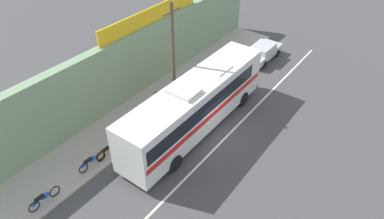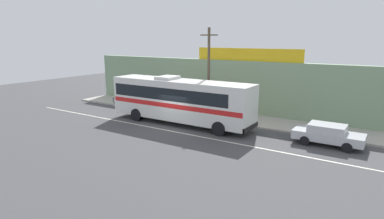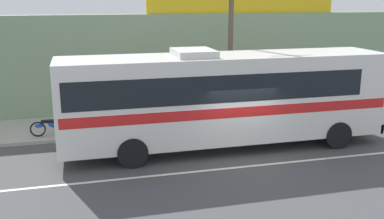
{
  "view_description": "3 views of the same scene",
  "coord_description": "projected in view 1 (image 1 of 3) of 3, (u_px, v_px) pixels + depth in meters",
  "views": [
    {
      "loc": [
        -14.28,
        -8.81,
        14.77
      ],
      "look_at": [
        -0.99,
        1.0,
        2.17
      ],
      "focal_mm": 32.25,
      "sensor_mm": 36.0,
      "label": 1
    },
    {
      "loc": [
        14.13,
        -19.22,
        6.77
      ],
      "look_at": [
        0.68,
        1.63,
        1.23
      ],
      "focal_mm": 30.0,
      "sensor_mm": 36.0,
      "label": 2
    },
    {
      "loc": [
        -5.42,
        -13.86,
        5.59
      ],
      "look_at": [
        -1.22,
        2.32,
        1.3
      ],
      "focal_mm": 41.13,
      "sensor_mm": 36.0,
      "label": 3
    }
  ],
  "objects": [
    {
      "name": "parked_car",
      "position": [
        263.0,
        52.0,
        29.69
      ],
      "size": [
        4.29,
        1.85,
        1.37
      ],
      "color": "#B7BABF",
      "rests_on": "ground_plane"
    },
    {
      "name": "intercity_bus",
      "position": [
        195.0,
        104.0,
        21.41
      ],
      "size": [
        12.16,
        2.6,
        3.78
      ],
      "color": "silver",
      "rests_on": "ground_plane"
    },
    {
      "name": "motorcycle_red",
      "position": [
        109.0,
        150.0,
        20.32
      ],
      "size": [
        1.86,
        0.56,
        0.94
      ],
      "color": "black",
      "rests_on": "sidewalk_slab"
    },
    {
      "name": "storefront_facade",
      "position": [
        128.0,
        68.0,
        24.27
      ],
      "size": [
        30.0,
        0.7,
        4.8
      ],
      "primitive_type": "cube",
      "color": "gray",
      "rests_on": "ground_plane"
    },
    {
      "name": "motorcycle_black",
      "position": [
        91.0,
        161.0,
        19.6
      ],
      "size": [
        1.86,
        0.56,
        0.94
      ],
      "color": "black",
      "rests_on": "sidewalk_slab"
    },
    {
      "name": "motorcycle_purple",
      "position": [
        44.0,
        198.0,
        17.52
      ],
      "size": [
        1.83,
        0.56,
        0.94
      ],
      "color": "black",
      "rests_on": "sidewalk_slab"
    },
    {
      "name": "utility_pole",
      "position": [
        173.0,
        57.0,
        22.21
      ],
      "size": [
        1.6,
        0.22,
        7.47
      ],
      "color": "brown",
      "rests_on": "sidewalk_slab"
    },
    {
      "name": "pedestrian_by_curb",
      "position": [
        158.0,
        98.0,
        23.52
      ],
      "size": [
        0.3,
        0.48,
        1.67
      ],
      "color": "black",
      "rests_on": "sidewalk_slab"
    },
    {
      "name": "sidewalk_slab",
      "position": [
        153.0,
        105.0,
        24.67
      ],
      "size": [
        30.0,
        3.6,
        0.14
      ],
      "primitive_type": "cube",
      "color": "#A8A399",
      "rests_on": "ground_plane"
    },
    {
      "name": "storefront_billboard",
      "position": [
        151.0,
        15.0,
        24.24
      ],
      "size": [
        9.81,
        0.12,
        1.1
      ],
      "primitive_type": "cube",
      "color": "gold",
      "rests_on": "storefront_facade"
    },
    {
      "name": "ground_plane",
      "position": [
        214.0,
        134.0,
        22.25
      ],
      "size": [
        70.0,
        70.0,
        0.0
      ],
      "primitive_type": "plane",
      "color": "#444447"
    },
    {
      "name": "road_center_stripe",
      "position": [
        224.0,
        139.0,
        21.87
      ],
      "size": [
        30.0,
        0.14,
        0.01
      ],
      "primitive_type": "cube",
      "color": "silver",
      "rests_on": "ground_plane"
    },
    {
      "name": "motorcycle_green",
      "position": [
        123.0,
        137.0,
        21.21
      ],
      "size": [
        1.96,
        0.56,
        0.94
      ],
      "color": "black",
      "rests_on": "sidewalk_slab"
    }
  ]
}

